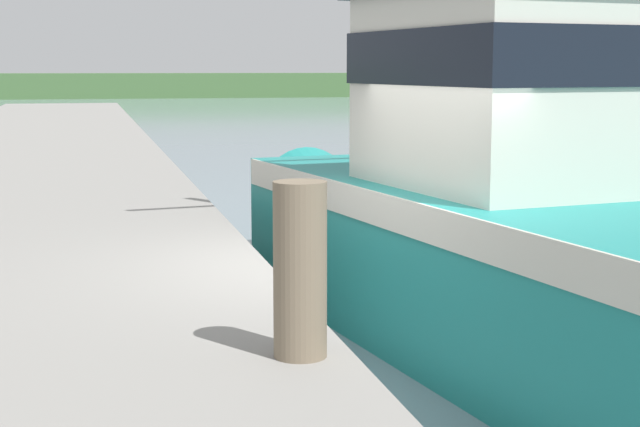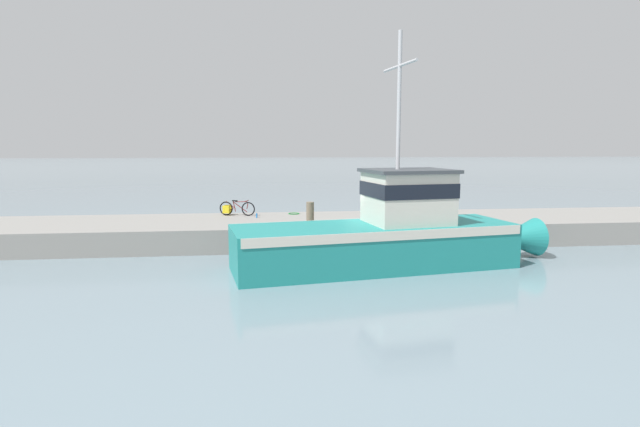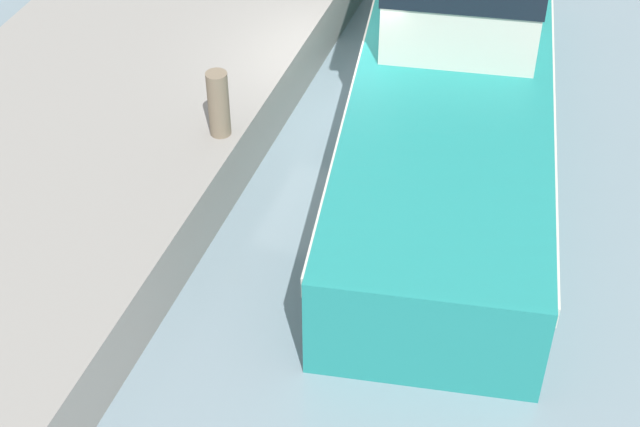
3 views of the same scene
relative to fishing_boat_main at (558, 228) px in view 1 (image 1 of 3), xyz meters
The scene contains 5 objects.
ground_plane 2.29m from the fishing_boat_main, behind, with size 320.00×320.00×0.00m, color gray.
far_shoreline 85.38m from the fishing_boat_main, 70.80° to the left, with size 180.00×5.00×2.16m, color #426638.
fishing_boat_main is the anchor object (origin of this frame).
boat_white_moored 32.94m from the fishing_boat_main, 67.48° to the left, with size 2.33×5.23×4.92m.
mooring_post 3.88m from the fishing_boat_main, 139.11° to the right, with size 0.31×0.31×1.03m, color #756651.
Camera 1 is at (-2.18, -8.02, 2.66)m, focal length 55.00 mm.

